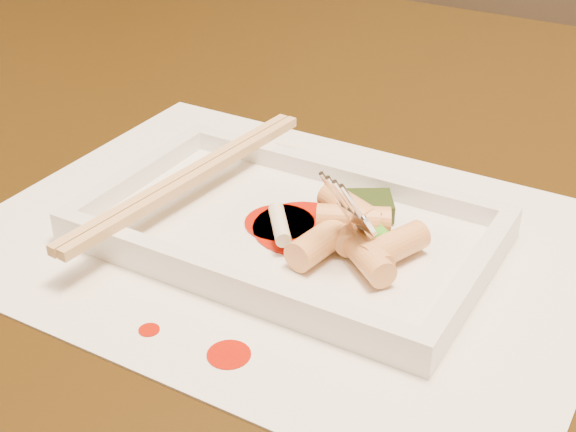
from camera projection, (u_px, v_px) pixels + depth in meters
The scene contains 25 objects.
table at pixel (314, 270), 0.68m from camera, with size 1.40×0.90×0.75m.
placemat at pixel (288, 240), 0.53m from camera, with size 0.40×0.30×0.00m, color white.
sauce_splatter_a at pixel (229, 355), 0.43m from camera, with size 0.02×0.02×0.00m, color #B21505.
sauce_splatter_b at pixel (149, 330), 0.45m from camera, with size 0.01×0.01×0.00m, color #B21505.
plate_base at pixel (288, 234), 0.52m from camera, with size 0.26×0.16×0.01m, color white.
plate_rim_far at pixel (340, 174), 0.57m from camera, with size 0.26×0.01×0.01m, color white.
plate_rim_near at pixel (224, 277), 0.46m from camera, with size 0.26×0.01×0.01m, color white.
plate_rim_left at pixel (138, 175), 0.57m from camera, with size 0.01×0.14×0.01m, color white.
plate_rim_right at pixel (472, 275), 0.47m from camera, with size 0.01×0.14×0.01m, color white.
veg_piece at pixel (364, 206), 0.53m from camera, with size 0.04×0.03×0.01m, color black.
scallion_white at pixel (280, 224), 0.50m from camera, with size 0.01×0.01×0.04m, color #EAEACC.
scallion_green at pixel (360, 215), 0.51m from camera, with size 0.01×0.01×0.09m, color #2C8B16.
chopstick_a at pixel (184, 176), 0.55m from camera, with size 0.01×0.23×0.01m, color tan.
chopstick_b at pixel (194, 179), 0.55m from camera, with size 0.01×0.23×0.01m, color tan.
fork at pixel (407, 139), 0.47m from camera, with size 0.09×0.10×0.14m, color silver, non-canonical shape.
sauce_blob_0 at pixel (303, 228), 0.52m from camera, with size 0.07×0.07×0.00m, color #B21505.
sauce_blob_1 at pixel (280, 223), 0.53m from camera, with size 0.05×0.05×0.00m, color #B21505.
rice_cake_0 at pixel (393, 247), 0.49m from camera, with size 0.02×0.02×0.05m, color #F6BF73.
rice_cake_1 at pixel (366, 255), 0.48m from camera, with size 0.02×0.02×0.05m, color #F6BF73.
rice_cake_2 at pixel (348, 219), 0.50m from camera, with size 0.02×0.02×0.04m, color #F6BF73.
rice_cake_3 at pixel (352, 228), 0.50m from camera, with size 0.02×0.02×0.04m, color #F6BF73.
rice_cake_4 at pixel (361, 247), 0.49m from camera, with size 0.02×0.02×0.05m, color #F6BF73.
rice_cake_5 at pixel (349, 208), 0.51m from camera, with size 0.02×0.02×0.04m, color #F6BF73.
rice_cake_6 at pixel (321, 242), 0.49m from camera, with size 0.02×0.02×0.05m, color #F6BF73.
rice_cake_7 at pixel (359, 221), 0.51m from camera, with size 0.02×0.02×0.04m, color #F6BF73.
Camera 1 is at (0.26, -0.49, 1.04)m, focal length 50.00 mm.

